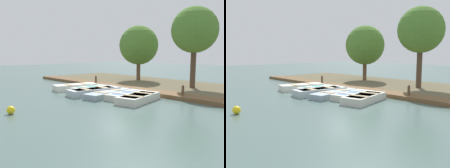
% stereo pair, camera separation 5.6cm
% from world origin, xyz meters
% --- Properties ---
extents(ground_plane, '(80.00, 80.00, 0.00)m').
position_xyz_m(ground_plane, '(0.00, 0.00, 0.00)').
color(ground_plane, '#4C6660').
extents(shore_bank, '(8.00, 24.00, 0.15)m').
position_xyz_m(shore_bank, '(-5.00, 0.00, 0.08)').
color(shore_bank, brown).
rests_on(shore_bank, ground_plane).
extents(dock_walkway, '(1.33, 23.49, 0.23)m').
position_xyz_m(dock_walkway, '(-1.57, 0.00, 0.12)').
color(dock_walkway, brown).
rests_on(dock_walkway, ground_plane).
extents(rowboat_0, '(3.25, 1.64, 0.44)m').
position_xyz_m(rowboat_0, '(1.06, -3.11, 0.22)').
color(rowboat_0, silver).
rests_on(rowboat_0, ground_plane).
extents(rowboat_1, '(2.91, 1.72, 0.36)m').
position_xyz_m(rowboat_1, '(0.68, -1.88, 0.18)').
color(rowboat_1, beige).
rests_on(rowboat_1, ground_plane).
extents(rowboat_2, '(3.58, 1.57, 0.44)m').
position_xyz_m(rowboat_2, '(1.37, -0.55, 0.22)').
color(rowboat_2, '#B2BCC1').
rests_on(rowboat_2, ground_plane).
extents(rowboat_3, '(3.71, 1.67, 0.35)m').
position_xyz_m(rowboat_3, '(1.09, 0.50, 0.17)').
color(rowboat_3, '#8C9EA8').
rests_on(rowboat_3, ground_plane).
extents(rowboat_4, '(2.95, 1.56, 0.38)m').
position_xyz_m(rowboat_4, '(0.77, 1.73, 0.19)').
color(rowboat_4, beige).
rests_on(rowboat_4, ground_plane).
extents(rowboat_5, '(3.18, 1.84, 0.43)m').
position_xyz_m(rowboat_5, '(1.01, 2.91, 0.21)').
color(rowboat_5, beige).
rests_on(rowboat_5, ground_plane).
extents(mooring_post_near, '(0.16, 0.16, 0.82)m').
position_xyz_m(mooring_post_near, '(-1.44, -3.80, 0.42)').
color(mooring_post_near, brown).
rests_on(mooring_post_near, ground_plane).
extents(mooring_post_far, '(0.16, 0.16, 0.82)m').
position_xyz_m(mooring_post_far, '(-1.44, 4.17, 0.42)').
color(mooring_post_far, brown).
rests_on(mooring_post_far, ground_plane).
extents(buoy, '(0.36, 0.36, 0.36)m').
position_xyz_m(buoy, '(7.25, 0.89, 0.18)').
color(buoy, yellow).
rests_on(buoy, ground_plane).
extents(park_tree_far_left, '(3.58, 3.58, 5.14)m').
position_xyz_m(park_tree_far_left, '(-6.31, -3.49, 3.34)').
color(park_tree_far_left, brown).
rests_on(park_tree_far_left, ground_plane).
extents(park_tree_left, '(3.30, 3.30, 5.95)m').
position_xyz_m(park_tree_left, '(-5.33, 2.59, 4.27)').
color(park_tree_left, '#4C3828').
rests_on(park_tree_left, ground_plane).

